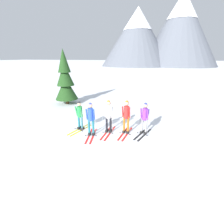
{
  "coord_description": "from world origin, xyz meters",
  "views": [
    {
      "loc": [
        2.61,
        -7.28,
        3.88
      ],
      "look_at": [
        0.21,
        0.53,
        1.05
      ],
      "focal_mm": 25.53,
      "sensor_mm": 36.0,
      "label": 1
    }
  ],
  "objects_px": {
    "skier_in_white": "(109,115)",
    "pine_tree_near": "(65,80)",
    "skier_in_blue": "(91,117)",
    "skier_in_green": "(80,115)",
    "skier_in_red": "(126,115)",
    "skier_in_purple": "(145,117)"
  },
  "relations": [
    {
      "from": "skier_in_green",
      "to": "pine_tree_near",
      "type": "height_order",
      "value": "pine_tree_near"
    },
    {
      "from": "skier_in_green",
      "to": "skier_in_red",
      "type": "xyz_separation_m",
      "value": [
        2.53,
        0.34,
        0.16
      ]
    },
    {
      "from": "skier_in_green",
      "to": "skier_in_blue",
      "type": "relative_size",
      "value": 0.97
    },
    {
      "from": "skier_in_red",
      "to": "skier_in_purple",
      "type": "relative_size",
      "value": 1.06
    },
    {
      "from": "skier_in_green",
      "to": "skier_in_purple",
      "type": "xyz_separation_m",
      "value": [
        3.46,
        0.52,
        0.09
      ]
    },
    {
      "from": "skier_in_white",
      "to": "pine_tree_near",
      "type": "bearing_deg",
      "value": 140.74
    },
    {
      "from": "pine_tree_near",
      "to": "skier_in_green",
      "type": "bearing_deg",
      "value": -50.79
    },
    {
      "from": "skier_in_white",
      "to": "pine_tree_near",
      "type": "relative_size",
      "value": 0.4
    },
    {
      "from": "skier_in_white",
      "to": "skier_in_blue",
      "type": "bearing_deg",
      "value": -143.25
    },
    {
      "from": "skier_in_blue",
      "to": "pine_tree_near",
      "type": "distance_m",
      "value": 6.65
    },
    {
      "from": "skier_in_purple",
      "to": "pine_tree_near",
      "type": "distance_m",
      "value": 8.12
    },
    {
      "from": "skier_in_green",
      "to": "skier_in_blue",
      "type": "height_order",
      "value": "skier_in_blue"
    },
    {
      "from": "skier_in_blue",
      "to": "skier_in_white",
      "type": "xyz_separation_m",
      "value": [
        0.76,
        0.57,
        0.03
      ]
    },
    {
      "from": "skier_in_white",
      "to": "pine_tree_near",
      "type": "height_order",
      "value": "pine_tree_near"
    },
    {
      "from": "skier_in_green",
      "to": "skier_in_red",
      "type": "distance_m",
      "value": 2.55
    },
    {
      "from": "skier_in_white",
      "to": "skier_in_purple",
      "type": "height_order",
      "value": "skier_in_white"
    },
    {
      "from": "skier_in_green",
      "to": "skier_in_purple",
      "type": "relative_size",
      "value": 1.0
    },
    {
      "from": "skier_in_white",
      "to": "skier_in_red",
      "type": "height_order",
      "value": "skier_in_red"
    },
    {
      "from": "skier_in_green",
      "to": "pine_tree_near",
      "type": "relative_size",
      "value": 0.38
    },
    {
      "from": "skier_in_green",
      "to": "skier_in_red",
      "type": "relative_size",
      "value": 0.94
    },
    {
      "from": "skier_in_green",
      "to": "skier_in_blue",
      "type": "bearing_deg",
      "value": -26.47
    },
    {
      "from": "skier_in_red",
      "to": "skier_in_purple",
      "type": "distance_m",
      "value": 0.95
    }
  ]
}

